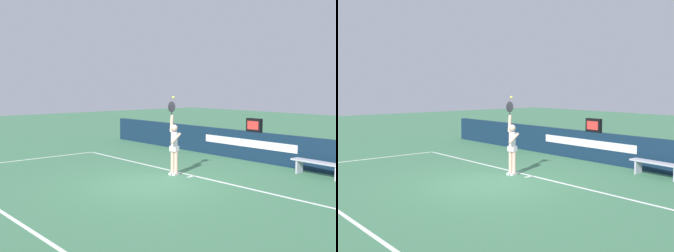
{
  "view_description": "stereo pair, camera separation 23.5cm",
  "coord_description": "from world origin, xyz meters",
  "views": [
    {
      "loc": [
        9.11,
        -7.22,
        2.75
      ],
      "look_at": [
        -0.63,
        1.12,
        1.53
      ],
      "focal_mm": 45.01,
      "sensor_mm": 36.0,
      "label": 1
    },
    {
      "loc": [
        9.26,
        -7.04,
        2.75
      ],
      "look_at": [
        -0.63,
        1.12,
        1.53
      ],
      "focal_mm": 45.01,
      "sensor_mm": 36.0,
      "label": 2
    }
  ],
  "objects": [
    {
      "name": "tennis_ball",
      "position": [
        -0.3,
        1.05,
        2.41
      ],
      "size": [
        0.07,
        0.07,
        0.07
      ],
      "color": "#D0DA32"
    },
    {
      "name": "back_wall",
      "position": [
        -0.0,
        5.12,
        0.54
      ],
      "size": [
        17.97,
        0.25,
        1.07
      ],
      "color": "#10263E",
      "rests_on": "ground"
    },
    {
      "name": "tennis_player",
      "position": [
        -0.53,
        1.28,
        0.94
      ],
      "size": [
        0.47,
        0.46,
        2.3
      ],
      "color": "beige",
      "rests_on": "ground"
    },
    {
      "name": "courtside_bench_near",
      "position": [
        2.53,
        4.42,
        0.37
      ],
      "size": [
        1.77,
        0.44,
        0.47
      ],
      "color": "#B6B3C1",
      "rests_on": "ground"
    },
    {
      "name": "speed_display",
      "position": [
        -0.46,
        5.12,
        1.32
      ],
      "size": [
        0.64,
        0.16,
        0.5
      ],
      "color": "black",
      "rests_on": "back_wall"
    },
    {
      "name": "court_lines",
      "position": [
        0.0,
        -1.23,
        0.0
      ],
      "size": [
        12.36,
        5.88,
        0.0
      ],
      "color": "white",
      "rests_on": "ground"
    },
    {
      "name": "ground_plane",
      "position": [
        0.0,
        0.0,
        0.0
      ],
      "size": [
        60.0,
        60.0,
        0.0
      ],
      "primitive_type": "plane",
      "color": "#407952"
    }
  ]
}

